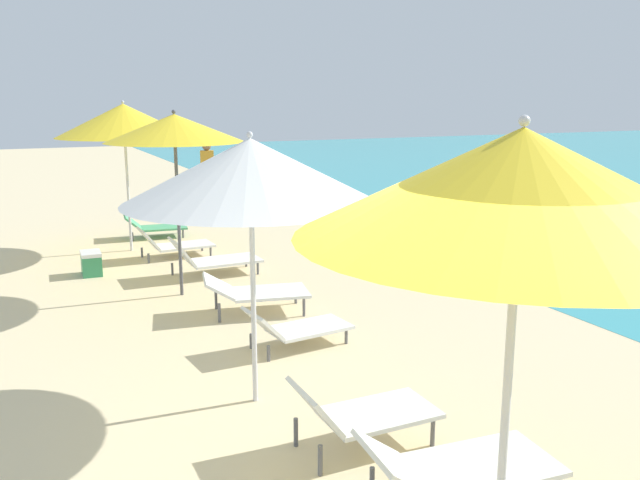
% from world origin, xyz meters
% --- Properties ---
extents(umbrella_nearest, '(2.38, 2.38, 2.86)m').
position_xyz_m(umbrella_nearest, '(0.49, 0.13, 2.51)').
color(umbrella_nearest, silver).
rests_on(umbrella_nearest, ground).
extents(lounger_nearest_shoreside, '(1.56, 0.81, 0.53)m').
position_xyz_m(lounger_nearest_shoreside, '(0.94, 1.11, 0.26)').
color(lounger_nearest_shoreside, white).
rests_on(lounger_nearest_shoreside, ground).
extents(umbrella_second, '(2.39, 2.39, 2.65)m').
position_xyz_m(umbrella_second, '(0.12, 3.29, 2.29)').
color(umbrella_second, silver).
rests_on(umbrella_second, ground).
extents(lounger_second_shoreside, '(1.33, 0.69, 0.54)m').
position_xyz_m(lounger_second_shoreside, '(1.05, 4.45, 0.25)').
color(lounger_second_shoreside, white).
rests_on(lounger_second_shoreside, ground).
extents(lounger_second_inland, '(1.25, 0.60, 0.64)m').
position_xyz_m(lounger_second_inland, '(0.63, 2.06, 0.33)').
color(lounger_second_inland, white).
rests_on(lounger_second_inland, ground).
extents(umbrella_third, '(2.02, 2.02, 2.77)m').
position_xyz_m(umbrella_third, '(0.32, 7.18, 2.51)').
color(umbrella_third, '#4C4C51').
rests_on(umbrella_third, ground).
extents(lounger_third_shoreside, '(1.48, 0.70, 0.67)m').
position_xyz_m(lounger_third_shoreside, '(1.07, 8.09, 0.29)').
color(lounger_third_shoreside, white).
rests_on(lounger_third_shoreside, ground).
extents(lounger_third_inland, '(1.55, 0.98, 0.55)m').
position_xyz_m(lounger_third_inland, '(1.05, 5.88, 0.32)').
color(lounger_third_inland, white).
rests_on(lounger_third_inland, ground).
extents(umbrella_farthest, '(2.53, 2.53, 2.89)m').
position_xyz_m(umbrella_farthest, '(0.15, 10.56, 2.52)').
color(umbrella_farthest, silver).
rests_on(umbrella_farthest, ground).
extents(lounger_farthest_shoreside, '(1.34, 0.76, 0.51)m').
position_xyz_m(lounger_farthest_shoreside, '(0.82, 11.63, 0.24)').
color(lounger_farthest_shoreside, '#4CA572').
rests_on(lounger_farthest_shoreside, ground).
extents(lounger_farthest_inland, '(1.37, 0.68, 0.59)m').
position_xyz_m(lounger_farthest_inland, '(0.78, 9.65, 0.26)').
color(lounger_farthest_inland, white).
rests_on(lounger_farthest_inland, ground).
extents(person_walking_near, '(0.40, 0.30, 1.77)m').
position_xyz_m(person_walking_near, '(2.99, 15.11, 1.09)').
color(person_walking_near, '#334CB2').
rests_on(person_walking_near, ground).
extents(cooler_box, '(0.34, 0.49, 0.40)m').
position_xyz_m(cooler_box, '(-0.78, 8.99, 0.20)').
color(cooler_box, '#338C59').
rests_on(cooler_box, ground).
extents(beach_ball, '(0.26, 0.26, 0.26)m').
position_xyz_m(beach_ball, '(2.24, 13.52, 0.13)').
color(beach_ball, white).
rests_on(beach_ball, ground).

